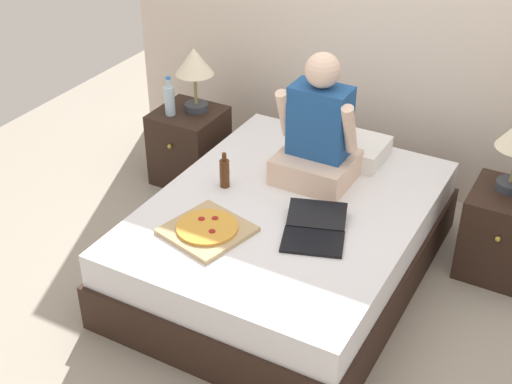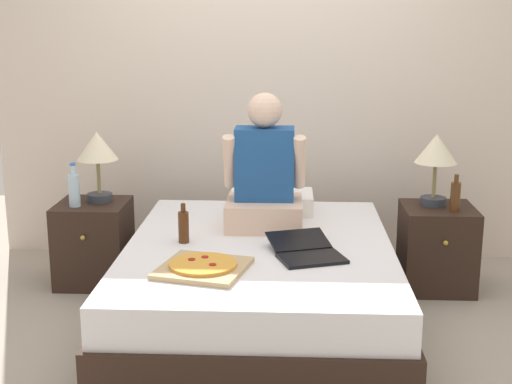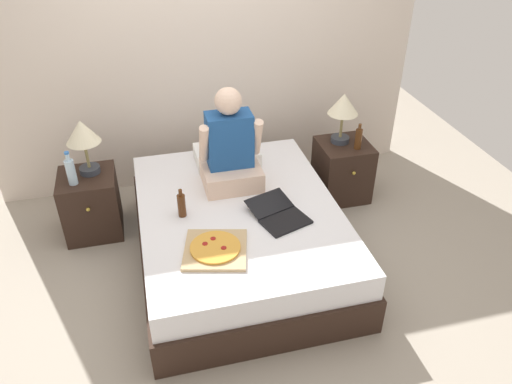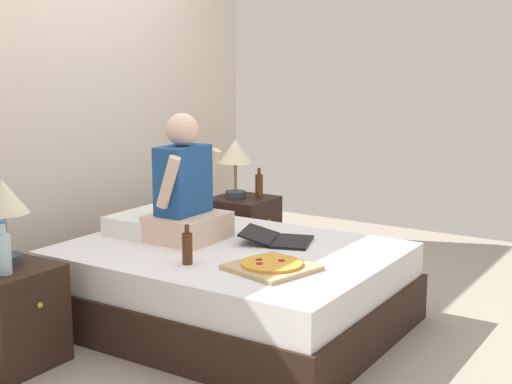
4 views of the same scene
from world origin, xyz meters
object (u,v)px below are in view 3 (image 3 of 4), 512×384
pizza_box (215,249)px  nightstand_right (342,170)px  lamp_on_right_nightstand (343,107)px  nightstand_left (91,204)px  person_seated (230,150)px  water_bottle (71,171)px  beer_bottle (358,138)px  beer_bottle_on_bed (182,205)px  laptop (280,216)px  lamp_on_left_nightstand (83,136)px  bed (239,234)px

pizza_box → nightstand_right: bearing=38.8°
lamp_on_right_nightstand → nightstand_left: bearing=-178.7°
person_seated → water_bottle: bearing=170.3°
beer_bottle → pizza_box: bearing=-145.3°
nightstand_right → beer_bottle_on_bed: (-1.50, -0.64, 0.31)m
nightstand_left → beer_bottle: 2.29m
nightstand_right → laptop: bearing=-135.1°
water_bottle → beer_bottle_on_bed: (0.76, -0.55, -0.07)m
nightstand_left → nightstand_right: size_ratio=1.00×
person_seated → laptop: person_seated is taller
water_bottle → nightstand_right: bearing=2.3°
nightstand_right → water_bottle: bearing=-177.7°
lamp_on_left_nightstand → beer_bottle_on_bed: lamp_on_left_nightstand is taller
water_bottle → nightstand_right: water_bottle is taller
bed → nightstand_left: size_ratio=3.63×
bed → nightstand_left: (-1.09, 0.64, 0.03)m
beer_bottle → beer_bottle_on_bed: bearing=-161.1°
beer_bottle → nightstand_right: bearing=125.0°
lamp_on_right_nightstand → beer_bottle: bearing=-56.3°
lamp_on_left_nightstand → lamp_on_right_nightstand: size_ratio=1.00×
nightstand_left → lamp_on_right_nightstand: size_ratio=1.18×
nightstand_right → person_seated: person_seated is taller
lamp_on_left_nightstand → laptop: 1.62m
water_bottle → person_seated: 1.21m
water_bottle → lamp_on_right_nightstand: bearing=3.6°
bed → water_bottle: bearing=155.0°
bed → lamp_on_left_nightstand: bearing=146.8°
nightstand_left → laptop: bearing=-31.8°
beer_bottle_on_bed → water_bottle: bearing=144.2°
nightstand_left → lamp_on_left_nightstand: size_ratio=1.18×
beer_bottle → beer_bottle_on_bed: 1.66m
lamp_on_left_nightstand → nightstand_right: 2.23m
bed → beer_bottle_on_bed: 0.53m
laptop → lamp_on_left_nightstand: bearing=145.9°
lamp_on_right_nightstand → laptop: bearing=-132.4°
person_seated → pizza_box: person_seated is taller
bed → beer_bottle: (1.16, 0.54, 0.39)m
beer_bottle → nightstand_left: bearing=177.5°
nightstand_left → water_bottle: size_ratio=1.92×
water_bottle → nightstand_left: bearing=48.3°
nightstand_left → lamp_on_right_nightstand: 2.24m
beer_bottle → laptop: beer_bottle is taller
pizza_box → beer_bottle_on_bed: (-0.16, 0.44, 0.07)m
nightstand_left → nightstand_right: bearing=0.0°
nightstand_left → lamp_on_left_nightstand: (0.04, 0.05, 0.59)m
nightstand_right → lamp_on_right_nightstand: bearing=120.9°
beer_bottle → person_seated: size_ratio=0.29×
nightstand_left → beer_bottle: bearing=-2.5°
lamp_on_right_nightstand → person_seated: size_ratio=0.58×
beer_bottle_on_bed → pizza_box: bearing=-70.4°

